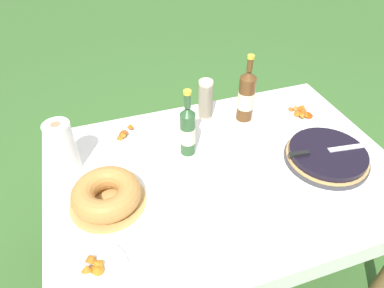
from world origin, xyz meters
TOP-DOWN VIEW (x-y plane):
  - ground_plane at (0.00, 0.00)m, footprint 16.00×16.00m
  - garden_table at (0.00, 0.00)m, footprint 1.50×1.03m
  - tablecloth at (0.00, 0.00)m, footprint 1.51×1.04m
  - berry_tart at (0.45, -0.09)m, footprint 0.37×0.37m
  - serving_knife at (0.42, -0.09)m, footprint 0.38×0.07m
  - bundt_cake at (-0.51, -0.03)m, footprint 0.30×0.30m
  - cup_stack at (0.05, 0.39)m, footprint 0.07×0.07m
  - cider_bottle_green at (-0.11, 0.16)m, footprint 0.07×0.07m
  - cider_bottle_amber at (0.24, 0.32)m, footprint 0.08×0.08m
  - snack_plate_near at (-0.37, 0.35)m, footprint 0.22×0.22m
  - snack_plate_left at (0.54, 0.24)m, footprint 0.23×0.23m
  - snack_plate_right at (-0.59, -0.30)m, footprint 0.21×0.21m
  - paper_towel_roll at (-0.64, 0.23)m, footprint 0.11×0.11m

SIDE VIEW (x-z plane):
  - ground_plane at x=0.00m, z-range 0.00..0.00m
  - garden_table at x=0.00m, z-range 0.27..0.93m
  - tablecloth at x=0.00m, z-range 0.60..0.70m
  - snack_plate_near at x=-0.37m, z-range 0.65..0.70m
  - snack_plate_right at x=-0.59m, z-range 0.65..0.70m
  - snack_plate_left at x=0.54m, z-range 0.65..0.71m
  - berry_tart at x=0.45m, z-range 0.66..0.72m
  - bundt_cake at x=-0.51m, z-range 0.66..0.76m
  - serving_knife at x=0.42m, z-range 0.72..0.74m
  - cup_stack at x=0.05m, z-range 0.66..0.88m
  - paper_towel_roll at x=-0.64m, z-range 0.66..0.90m
  - cider_bottle_green at x=-0.11m, z-range 0.63..0.95m
  - cider_bottle_amber at x=0.24m, z-range 0.62..0.98m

